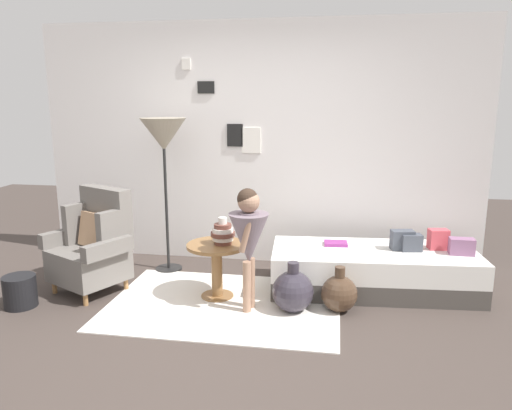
% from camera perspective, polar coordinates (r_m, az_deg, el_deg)
% --- Properties ---
extents(ground_plane, '(12.00, 12.00, 0.00)m').
position_cam_1_polar(ground_plane, '(3.84, -4.72, -15.49)').
color(ground_plane, '#423833').
extents(gallery_wall, '(4.80, 0.12, 2.60)m').
position_cam_1_polar(gallery_wall, '(5.33, 0.17, 7.07)').
color(gallery_wall, silver).
rests_on(gallery_wall, ground).
extents(rug, '(2.03, 1.44, 0.01)m').
position_cam_1_polar(rug, '(4.42, -3.74, -11.48)').
color(rug, silver).
rests_on(rug, ground).
extents(armchair, '(0.90, 0.81, 0.97)m').
position_cam_1_polar(armchair, '(4.85, -18.46, -4.50)').
color(armchair, '#9E7042').
rests_on(armchair, ground).
extents(daybed, '(1.95, 0.94, 0.40)m').
position_cam_1_polar(daybed, '(4.79, 13.56, -7.42)').
color(daybed, '#4C4742').
rests_on(daybed, ground).
extents(pillow_head, '(0.22, 0.12, 0.15)m').
position_cam_1_polar(pillow_head, '(4.82, 22.96, -4.50)').
color(pillow_head, gray).
rests_on(pillow_head, daybed).
extents(pillow_mid, '(0.19, 0.15, 0.19)m').
position_cam_1_polar(pillow_mid, '(4.90, 20.58, -3.78)').
color(pillow_mid, '#D64C56').
rests_on(pillow_mid, daybed).
extents(pillow_back, '(0.20, 0.15, 0.16)m').
position_cam_1_polar(pillow_back, '(4.77, 17.73, -4.21)').
color(pillow_back, '#474C56').
rests_on(pillow_back, daybed).
extents(pillow_extra, '(0.23, 0.15, 0.19)m').
position_cam_1_polar(pillow_extra, '(4.78, 16.77, -3.95)').
color(pillow_extra, '#474C56').
rests_on(pillow_extra, daybed).
extents(side_table, '(0.54, 0.54, 0.51)m').
position_cam_1_polar(side_table, '(4.45, -4.63, -6.38)').
color(side_table, olive).
rests_on(side_table, ground).
extents(vase_striped, '(0.22, 0.22, 0.25)m').
position_cam_1_polar(vase_striped, '(4.37, -3.91, -3.33)').
color(vase_striped, brown).
rests_on(vase_striped, side_table).
extents(floor_lamp, '(0.47, 0.47, 1.60)m').
position_cam_1_polar(floor_lamp, '(5.05, -10.78, 7.66)').
color(floor_lamp, black).
rests_on(floor_lamp, ground).
extents(person_child, '(0.34, 0.34, 1.07)m').
position_cam_1_polar(person_child, '(4.07, -0.86, -3.47)').
color(person_child, '#A37A60').
rests_on(person_child, ground).
extents(book_on_daybed, '(0.23, 0.18, 0.03)m').
position_cam_1_polar(book_on_daybed, '(4.80, 9.33, -4.47)').
color(book_on_daybed, '#913382').
rests_on(book_on_daybed, daybed).
extents(demijohn_near, '(0.36, 0.36, 0.44)m').
position_cam_1_polar(demijohn_near, '(4.23, 4.34, -10.04)').
color(demijohn_near, '#332D38').
rests_on(demijohn_near, ground).
extents(demijohn_far, '(0.31, 0.31, 0.40)m').
position_cam_1_polar(demijohn_far, '(4.29, 9.72, -10.17)').
color(demijohn_far, '#473323').
rests_on(demijohn_far, ground).
extents(magazine_basket, '(0.28, 0.28, 0.28)m').
position_cam_1_polar(magazine_basket, '(4.79, -25.95, -9.09)').
color(magazine_basket, black).
rests_on(magazine_basket, ground).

